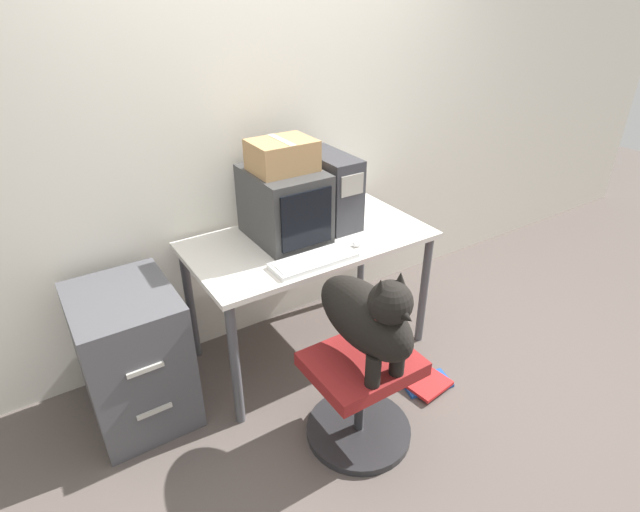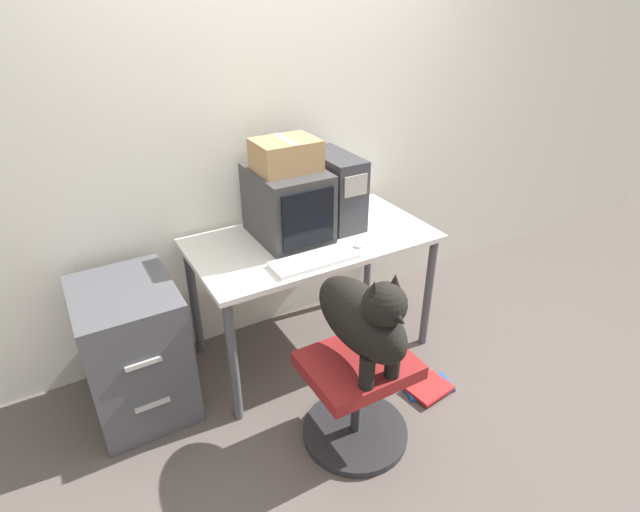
% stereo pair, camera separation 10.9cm
% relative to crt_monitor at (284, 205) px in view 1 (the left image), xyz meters
% --- Properties ---
extents(ground_plane, '(12.00, 12.00, 0.00)m').
position_rel_crt_monitor_xyz_m(ground_plane, '(0.10, -0.45, -0.97)').
color(ground_plane, '#564C47').
extents(wall_back, '(8.00, 0.05, 2.60)m').
position_rel_crt_monitor_xyz_m(wall_back, '(0.10, 0.35, 0.33)').
color(wall_back, silver).
rests_on(wall_back, ground_plane).
extents(desk, '(1.36, 0.73, 0.78)m').
position_rel_crt_monitor_xyz_m(desk, '(0.10, -0.08, -0.29)').
color(desk, silver).
rests_on(desk, ground_plane).
extents(crt_monitor, '(0.36, 0.48, 0.39)m').
position_rel_crt_monitor_xyz_m(crt_monitor, '(0.00, 0.00, 0.00)').
color(crt_monitor, '#383838').
rests_on(crt_monitor, desk).
extents(pc_tower, '(0.19, 0.44, 0.42)m').
position_rel_crt_monitor_xyz_m(pc_tower, '(0.32, 0.03, 0.01)').
color(pc_tower, '#333338').
rests_on(pc_tower, desk).
extents(keyboard, '(0.46, 0.17, 0.03)m').
position_rel_crt_monitor_xyz_m(keyboard, '(-0.02, -0.34, -0.18)').
color(keyboard, silver).
rests_on(keyboard, desk).
extents(computer_mouse, '(0.06, 0.04, 0.03)m').
position_rel_crt_monitor_xyz_m(computer_mouse, '(0.27, -0.31, -0.18)').
color(computer_mouse, silver).
rests_on(computer_mouse, desk).
extents(office_chair, '(0.53, 0.53, 0.49)m').
position_rel_crt_monitor_xyz_m(office_chair, '(-0.05, -0.81, -0.71)').
color(office_chair, '#262628').
rests_on(office_chair, ground_plane).
extents(dog, '(0.25, 0.59, 0.53)m').
position_rel_crt_monitor_xyz_m(dog, '(-0.05, -0.84, -0.22)').
color(dog, black).
rests_on(dog, office_chair).
extents(filing_cabinet, '(0.48, 0.59, 0.74)m').
position_rel_crt_monitor_xyz_m(filing_cabinet, '(-0.93, -0.05, -0.60)').
color(filing_cabinet, '#4C4C51').
rests_on(filing_cabinet, ground_plane).
extents(cardboard_box, '(0.33, 0.26, 0.16)m').
position_rel_crt_monitor_xyz_m(cardboard_box, '(-0.00, 0.00, 0.28)').
color(cardboard_box, '#A87F51').
rests_on(cardboard_box, crt_monitor).
extents(book_stack_floor, '(0.30, 0.23, 0.04)m').
position_rel_crt_monitor_xyz_m(book_stack_floor, '(0.48, -0.75, -0.95)').
color(book_stack_floor, '#1E4C9E').
rests_on(book_stack_floor, ground_plane).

